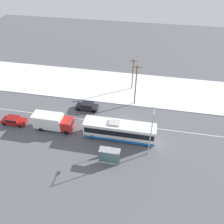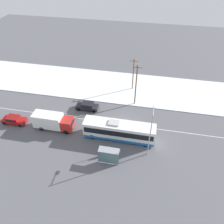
{
  "view_description": "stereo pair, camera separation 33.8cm",
  "coord_description": "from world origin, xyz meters",
  "px_view_note": "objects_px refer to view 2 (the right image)",
  "views": [
    {
      "loc": [
        3.32,
        -29.44,
        27.25
      ],
      "look_at": [
        -2.51,
        1.47,
        1.4
      ],
      "focal_mm": 35.0,
      "sensor_mm": 36.0,
      "label": 1
    },
    {
      "loc": [
        3.65,
        -29.38,
        27.25
      ],
      "look_at": [
        -2.51,
        1.47,
        1.4
      ],
      "focal_mm": 35.0,
      "sensor_mm": 36.0,
      "label": 2
    }
  ],
  "objects_px": {
    "box_truck": "(52,121)",
    "bus_shelter": "(109,155)",
    "parked_car_near_truck": "(14,120)",
    "utility_pole_roadside": "(136,85)",
    "utility_pole_snowlot": "(133,74)",
    "streetlamp": "(151,129)",
    "pedestrian_at_stop": "(108,150)",
    "sedan_car": "(87,106)",
    "city_bus": "(119,131)"
  },
  "relations": [
    {
      "from": "parked_car_near_truck",
      "to": "utility_pole_snowlot",
      "type": "xyz_separation_m",
      "value": [
        19.87,
        15.66,
        3.04
      ]
    },
    {
      "from": "sedan_car",
      "to": "pedestrian_at_stop",
      "type": "xyz_separation_m",
      "value": [
        6.45,
        -10.43,
        0.26
      ]
    },
    {
      "from": "sedan_car",
      "to": "parked_car_near_truck",
      "type": "height_order",
      "value": "sedan_car"
    },
    {
      "from": "box_truck",
      "to": "bus_shelter",
      "type": "distance_m",
      "value": 12.52
    },
    {
      "from": "parked_car_near_truck",
      "to": "bus_shelter",
      "type": "height_order",
      "value": "bus_shelter"
    },
    {
      "from": "parked_car_near_truck",
      "to": "box_truck",
      "type": "bearing_deg",
      "value": 0.86
    },
    {
      "from": "utility_pole_snowlot",
      "to": "parked_car_near_truck",
      "type": "bearing_deg",
      "value": -141.76
    },
    {
      "from": "parked_car_near_truck",
      "to": "utility_pole_roadside",
      "type": "distance_m",
      "value": 23.67
    },
    {
      "from": "parked_car_near_truck",
      "to": "streetlamp",
      "type": "height_order",
      "value": "streetlamp"
    },
    {
      "from": "streetlamp",
      "to": "utility_pole_roadside",
      "type": "relative_size",
      "value": 0.92
    },
    {
      "from": "box_truck",
      "to": "utility_pole_roadside",
      "type": "bearing_deg",
      "value": 36.75
    },
    {
      "from": "parked_car_near_truck",
      "to": "sedan_car",
      "type": "bearing_deg",
      "value": 28.49
    },
    {
      "from": "sedan_car",
      "to": "parked_car_near_truck",
      "type": "bearing_deg",
      "value": 28.49
    },
    {
      "from": "box_truck",
      "to": "streetlamp",
      "type": "distance_m",
      "value": 17.46
    },
    {
      "from": "box_truck",
      "to": "parked_car_near_truck",
      "type": "relative_size",
      "value": 1.63
    },
    {
      "from": "streetlamp",
      "to": "utility_pole_snowlot",
      "type": "distance_m",
      "value": 18.55
    },
    {
      "from": "utility_pole_roadside",
      "to": "streetlamp",
      "type": "bearing_deg",
      "value": -74.09
    },
    {
      "from": "utility_pole_snowlot",
      "to": "bus_shelter",
      "type": "bearing_deg",
      "value": -92.71
    },
    {
      "from": "sedan_car",
      "to": "streetlamp",
      "type": "distance_m",
      "value": 15.86
    },
    {
      "from": "utility_pole_snowlot",
      "to": "streetlamp",
      "type": "bearing_deg",
      "value": -75.31
    },
    {
      "from": "city_bus",
      "to": "box_truck",
      "type": "distance_m",
      "value": 11.94
    },
    {
      "from": "box_truck",
      "to": "streetlamp",
      "type": "height_order",
      "value": "streetlamp"
    },
    {
      "from": "box_truck",
      "to": "utility_pole_roadside",
      "type": "relative_size",
      "value": 0.8
    },
    {
      "from": "parked_car_near_truck",
      "to": "utility_pole_roadside",
      "type": "relative_size",
      "value": 0.49
    },
    {
      "from": "box_truck",
      "to": "sedan_car",
      "type": "xyz_separation_m",
      "value": [
        4.45,
        6.43,
        -0.84
      ]
    },
    {
      "from": "city_bus",
      "to": "sedan_car",
      "type": "relative_size",
      "value": 2.73
    },
    {
      "from": "box_truck",
      "to": "sedan_car",
      "type": "height_order",
      "value": "box_truck"
    },
    {
      "from": "utility_pole_roadside",
      "to": "utility_pole_snowlot",
      "type": "height_order",
      "value": "utility_pole_roadside"
    },
    {
      "from": "sedan_car",
      "to": "bus_shelter",
      "type": "height_order",
      "value": "bus_shelter"
    },
    {
      "from": "bus_shelter",
      "to": "parked_car_near_truck",
      "type": "bearing_deg",
      "value": 164.26
    },
    {
      "from": "city_bus",
      "to": "utility_pole_roadside",
      "type": "xyz_separation_m",
      "value": [
        1.49,
        10.08,
        2.95
      ]
    },
    {
      "from": "city_bus",
      "to": "box_truck",
      "type": "bearing_deg",
      "value": 179.75
    },
    {
      "from": "pedestrian_at_stop",
      "to": "box_truck",
      "type": "bearing_deg",
      "value": 159.82
    },
    {
      "from": "streetlamp",
      "to": "utility_pole_snowlot",
      "type": "bearing_deg",
      "value": 104.69
    },
    {
      "from": "box_truck",
      "to": "pedestrian_at_stop",
      "type": "bearing_deg",
      "value": -20.18
    },
    {
      "from": "utility_pole_roadside",
      "to": "city_bus",
      "type": "bearing_deg",
      "value": -98.42
    },
    {
      "from": "utility_pole_snowlot",
      "to": "utility_pole_roadside",
      "type": "bearing_deg",
      "value": -78.09
    },
    {
      "from": "pedestrian_at_stop",
      "to": "bus_shelter",
      "type": "height_order",
      "value": "bus_shelter"
    },
    {
      "from": "sedan_car",
      "to": "parked_car_near_truck",
      "type": "xyz_separation_m",
      "value": [
        -12.05,
        -6.54,
        -0.05
      ]
    },
    {
      "from": "box_truck",
      "to": "sedan_car",
      "type": "distance_m",
      "value": 7.86
    },
    {
      "from": "pedestrian_at_stop",
      "to": "utility_pole_roadside",
      "type": "height_order",
      "value": "utility_pole_roadside"
    },
    {
      "from": "sedan_car",
      "to": "box_truck",
      "type": "bearing_deg",
      "value": 55.32
    },
    {
      "from": "sedan_car",
      "to": "city_bus",
      "type": "bearing_deg",
      "value": 139.17
    },
    {
      "from": "parked_car_near_truck",
      "to": "utility_pole_snowlot",
      "type": "height_order",
      "value": "utility_pole_snowlot"
    },
    {
      "from": "city_bus",
      "to": "utility_pole_snowlot",
      "type": "height_order",
      "value": "utility_pole_snowlot"
    },
    {
      "from": "parked_car_near_truck",
      "to": "pedestrian_at_stop",
      "type": "distance_m",
      "value": 18.9
    },
    {
      "from": "box_truck",
      "to": "pedestrian_at_stop",
      "type": "xyz_separation_m",
      "value": [
        10.89,
        -4.0,
        -0.58
      ]
    },
    {
      "from": "sedan_car",
      "to": "utility_pole_snowlot",
      "type": "bearing_deg",
      "value": -130.62
    },
    {
      "from": "city_bus",
      "to": "sedan_car",
      "type": "xyz_separation_m",
      "value": [
        -7.5,
        6.48,
        -0.81
      ]
    },
    {
      "from": "box_truck",
      "to": "utility_pole_roadside",
      "type": "xyz_separation_m",
      "value": [
        13.43,
        10.03,
        2.93
      ]
    }
  ]
}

